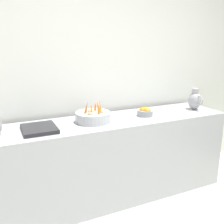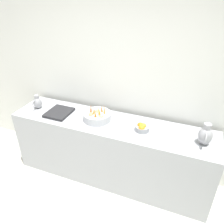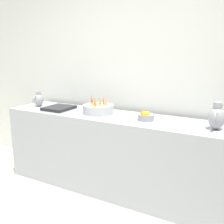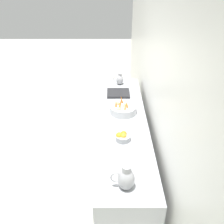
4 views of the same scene
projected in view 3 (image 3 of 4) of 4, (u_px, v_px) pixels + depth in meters
name	position (u px, v px, depth m)	size (l,w,h in m)	color
tile_wall_left	(169.00, 60.00, 2.95)	(0.10, 8.30, 3.00)	silver
prep_counter	(112.00, 153.00, 3.07)	(0.60, 2.62, 0.89)	#9EA0A5
vegetable_colander	(98.00, 109.00, 3.05)	(0.35, 0.35, 0.22)	#ADAFB5
orange_bowl	(146.00, 116.00, 2.74)	(0.17, 0.17, 0.10)	gray
metal_pitcher_tall	(217.00, 117.00, 2.40)	(0.21, 0.15, 0.25)	#939399
metal_pitcher_short	(39.00, 100.00, 3.45)	(0.17, 0.12, 0.20)	#939399
counter_sink_basin	(59.00, 108.00, 3.27)	(0.34, 0.30, 0.04)	#232326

